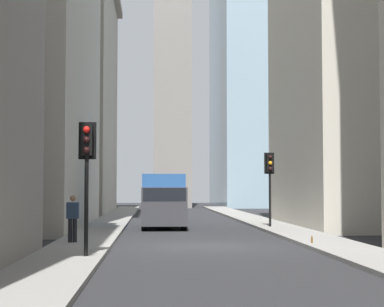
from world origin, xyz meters
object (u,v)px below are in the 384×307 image
delivery_truck (163,200)px  traffic_light_midblock (270,172)px  traffic_light_foreground (87,157)px  discarded_bottle (312,240)px  sedan_silver (161,208)px  pedestrian (73,217)px

delivery_truck → traffic_light_midblock: traffic_light_midblock is taller
traffic_light_foreground → traffic_light_midblock: size_ratio=1.03×
discarded_bottle → delivery_truck: bearing=24.1°
traffic_light_foreground → traffic_light_midblock: traffic_light_foreground is taller
discarded_bottle → traffic_light_midblock: bearing=-1.8°
traffic_light_foreground → traffic_light_midblock: 15.83m
sedan_silver → traffic_light_foreground: size_ratio=1.10×
sedan_silver → traffic_light_foreground: traffic_light_foreground is taller
traffic_light_foreground → discarded_bottle: 9.01m
traffic_light_foreground → discarded_bottle: size_ratio=14.52×
delivery_truck → sedan_silver: size_ratio=1.50×
discarded_bottle → sedan_silver: bearing=12.2°
delivery_truck → discarded_bottle: 12.66m
delivery_truck → traffic_light_midblock: size_ratio=1.70×
pedestrian → discarded_bottle: (-0.86, -8.62, -0.82)m
sedan_silver → traffic_light_foreground: 27.80m
pedestrian → discarded_bottle: pedestrian is taller
sedan_silver → discarded_bottle: 24.25m
discarded_bottle → traffic_light_foreground: bearing=117.0°
traffic_light_foreground → pedestrian: (4.75, 0.98, -1.95)m
sedan_silver → discarded_bottle: bearing=-167.8°
traffic_light_foreground → discarded_bottle: (3.90, -7.64, -2.77)m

